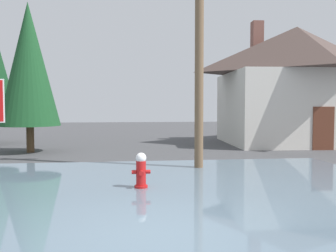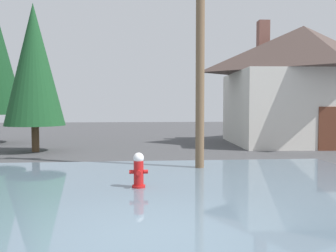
% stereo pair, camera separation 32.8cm
% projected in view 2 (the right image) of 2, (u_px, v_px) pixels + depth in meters
% --- Properties ---
extents(ground_plane, '(80.00, 80.00, 0.10)m').
position_uv_depth(ground_plane, '(150.00, 240.00, 5.74)').
color(ground_plane, '#424244').
extents(flood_puddle, '(13.13, 10.69, 0.05)m').
position_uv_depth(flood_puddle, '(147.00, 199.00, 7.93)').
color(flood_puddle, slate).
rests_on(flood_puddle, ground).
extents(fire_hydrant, '(0.46, 0.39, 0.91)m').
position_uv_depth(fire_hydrant, '(139.00, 171.00, 8.94)').
color(fire_hydrant, red).
rests_on(fire_hydrant, ground).
extents(utility_pole, '(1.60, 0.28, 9.31)m').
position_uv_depth(utility_pole, '(200.00, 17.00, 11.58)').
color(utility_pole, brown).
rests_on(utility_pole, ground).
extents(house, '(8.25, 7.04, 6.76)m').
position_uv_depth(house, '(302.00, 83.00, 19.60)').
color(house, beige).
rests_on(house, ground).
extents(pine_tree_mid_left, '(2.60, 2.60, 6.51)m').
position_uv_depth(pine_tree_mid_left, '(34.00, 65.00, 16.06)').
color(pine_tree_mid_left, '#4C3823').
rests_on(pine_tree_mid_left, ground).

